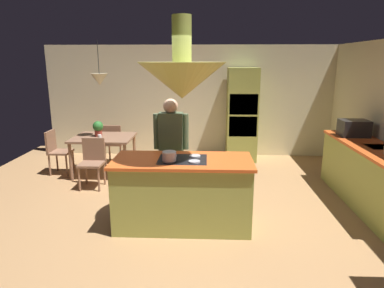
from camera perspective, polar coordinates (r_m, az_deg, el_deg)
ground at (r=5.02m, az=-1.36°, el=-12.25°), size 8.16×8.16×0.00m
wall_back at (r=8.01m, az=0.21°, el=7.15°), size 6.80×0.10×2.55m
kitchen_island at (r=4.65m, az=-1.56°, el=-8.09°), size 1.85×0.85×0.96m
counter_run_right at (r=5.95m, az=27.60°, el=-4.69°), size 0.73×2.49×0.94m
oven_tower at (r=7.68m, az=8.35°, el=4.86°), size 0.66×0.62×2.06m
dining_table at (r=6.88m, az=-14.60°, el=0.44°), size 1.15×0.95×0.76m
person_at_island at (r=5.18m, az=-3.50°, el=-0.21°), size 0.53×0.22×1.66m
range_hood at (r=4.32m, az=-1.69°, el=10.95°), size 1.10×1.10×1.00m
pendant_light_over_table at (r=6.72m, az=-15.22°, el=10.40°), size 0.32×0.32×0.82m
chair_facing_island at (r=6.29m, az=-16.32°, el=-2.47°), size 0.40×0.40×0.87m
chair_by_back_wall at (r=7.57m, az=-13.02°, el=0.46°), size 0.40×0.40×0.87m
chair_at_corner at (r=7.26m, az=-21.74°, el=-0.75°), size 0.40×0.40×0.87m
potted_plant_on_table at (r=6.90m, az=-15.45°, el=2.63°), size 0.20×0.20×0.30m
cup_on_table at (r=6.63m, az=-15.18°, el=1.13°), size 0.07×0.07×0.09m
microwave_on_counter at (r=6.46m, az=25.47°, el=2.42°), size 0.46×0.36×0.28m
cooking_pot_on_cooktop at (r=4.36m, az=-3.82°, el=-2.02°), size 0.18×0.18×0.12m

